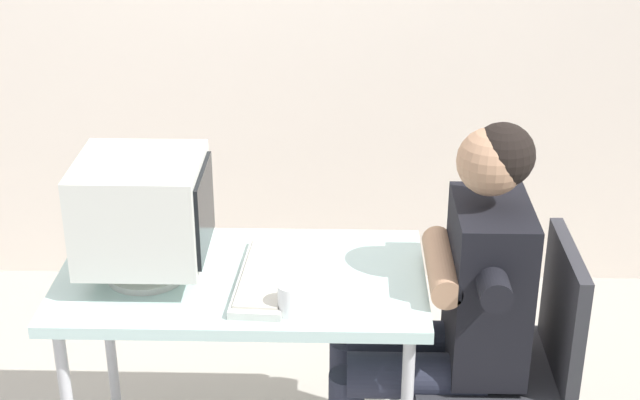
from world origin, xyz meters
TOP-DOWN VIEW (x-y plane):
  - desk at (0.00, 0.00)m, footprint 1.11×0.62m
  - crt_monitor at (-0.28, -0.02)m, footprint 0.37×0.35m
  - keyboard at (0.07, -0.04)m, footprint 0.18×0.46m
  - office_chair at (0.82, -0.03)m, footprint 0.46×0.46m
  - person_seated at (0.62, -0.03)m, footprint 0.70×0.55m
  - desk_mug at (0.16, -0.21)m, footprint 0.07×0.09m

SIDE VIEW (x-z plane):
  - office_chair at x=0.82m, z-range 0.06..0.93m
  - person_seated at x=0.62m, z-range 0.05..1.31m
  - desk at x=0.00m, z-range 0.31..1.07m
  - keyboard at x=0.07m, z-range 0.75..0.79m
  - desk_mug at x=0.16m, z-range 0.76..0.85m
  - crt_monitor at x=-0.28m, z-range 0.79..1.16m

